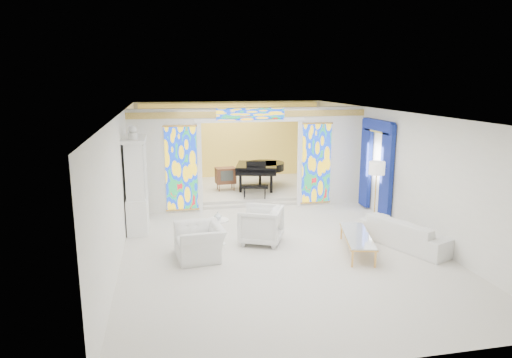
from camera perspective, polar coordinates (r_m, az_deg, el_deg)
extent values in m
plane|color=beige|center=(12.00, 1.08, -6.11)|extent=(12.00, 12.00, 0.00)
cube|color=white|center=(11.41, 1.14, 8.33)|extent=(7.00, 12.00, 0.02)
cube|color=white|center=(17.44, -3.22, 4.73)|extent=(7.00, 0.02, 3.00)
cube|color=white|center=(6.13, 13.67, -9.98)|extent=(7.00, 0.02, 3.00)
cube|color=white|center=(11.38, -16.35, 0.20)|extent=(0.02, 12.00, 3.00)
cube|color=white|center=(12.83, 16.55, 1.50)|extent=(0.02, 12.00, 3.00)
cube|color=white|center=(13.30, -11.39, 2.14)|extent=(2.00, 0.18, 3.00)
cube|color=white|center=(14.21, 9.22, 2.87)|extent=(2.00, 0.18, 3.00)
cube|color=white|center=(13.38, -0.76, 8.05)|extent=(3.00, 0.18, 0.40)
cube|color=white|center=(13.28, -7.03, 1.40)|extent=(0.12, 0.06, 2.60)
cube|color=white|center=(13.83, 5.45, 1.87)|extent=(0.12, 0.06, 2.60)
cube|color=white|center=(13.29, -0.68, 7.38)|extent=(3.24, 0.06, 0.12)
cube|color=#ECBD58|center=(13.28, -0.68, 8.11)|extent=(7.00, 0.05, 0.18)
cube|color=gold|center=(13.24, -9.31, 1.30)|extent=(0.90, 0.04, 2.40)
cube|color=gold|center=(13.99, 7.55, 1.94)|extent=(0.90, 0.04, 2.40)
cube|color=gold|center=(13.27, -0.67, 8.11)|extent=(2.00, 0.04, 0.34)
cube|color=beige|center=(15.85, -2.16, -1.21)|extent=(6.80, 3.80, 0.18)
cube|color=#F0D353|center=(17.32, -3.16, 4.68)|extent=(6.70, 0.10, 2.90)
cylinder|color=gold|center=(15.40, -1.43, 7.67)|extent=(0.48, 0.48, 0.30)
cube|color=navy|center=(12.85, 16.02, 0.87)|extent=(0.12, 0.55, 2.60)
cube|color=navy|center=(14.00, 13.58, 1.91)|extent=(0.12, 0.55, 2.60)
cube|color=navy|center=(13.26, 15.03, 6.52)|extent=(0.14, 1.70, 0.30)
cube|color=#E8CF52|center=(13.27, 14.99, 5.79)|extent=(0.12, 1.50, 0.06)
cube|color=white|center=(12.19, -14.52, -4.00)|extent=(0.50, 1.40, 0.90)
cube|color=white|center=(11.93, -14.82, 1.31)|extent=(0.44, 1.30, 1.40)
cube|color=silver|center=(11.92, -13.71, 1.36)|extent=(0.01, 1.20, 1.30)
cube|color=white|center=(11.82, -15.01, 4.84)|extent=(0.56, 1.46, 0.08)
cylinder|color=silver|center=(11.46, -15.14, 5.21)|extent=(0.22, 0.22, 0.16)
sphere|color=silver|center=(11.44, -15.19, 6.01)|extent=(0.20, 0.20, 0.20)
imported|color=white|center=(10.02, -7.06, -7.80)|extent=(1.08, 1.21, 0.72)
imported|color=white|center=(10.82, 0.62, -5.77)|extent=(1.25, 1.24, 0.87)
imported|color=silver|center=(11.20, 18.35, -6.35)|extent=(1.67, 2.41, 0.65)
cylinder|color=white|center=(10.64, -4.79, -5.16)|extent=(0.57, 0.57, 0.04)
cylinder|color=white|center=(10.74, -4.76, -6.70)|extent=(0.10, 0.10, 0.58)
cylinder|color=white|center=(10.83, -4.74, -8.13)|extent=(0.38, 0.38, 0.03)
imported|color=silver|center=(10.61, -4.80, -4.58)|extent=(0.22, 0.22, 0.18)
cube|color=silver|center=(10.49, 12.55, -6.93)|extent=(0.97, 1.88, 0.04)
cube|color=gold|center=(10.49, 12.55, -7.03)|extent=(1.00, 1.91, 0.03)
cube|color=gold|center=(9.73, 11.95, -9.72)|extent=(0.05, 0.05, 0.37)
cube|color=gold|center=(9.81, 14.68, -9.67)|extent=(0.05, 0.05, 0.37)
cube|color=gold|center=(11.31, 10.62, -6.49)|extent=(0.05, 0.05, 0.37)
cube|color=gold|center=(11.39, 12.96, -6.48)|extent=(0.05, 0.05, 0.37)
cylinder|color=gold|center=(12.68, 14.49, -5.43)|extent=(0.29, 0.29, 0.03)
cylinder|color=gold|center=(12.47, 14.68, -2.08)|extent=(0.03, 0.03, 1.56)
cylinder|color=silver|center=(12.31, 14.87, 1.33)|extent=(0.42, 0.42, 0.33)
cube|color=black|center=(15.42, 0.09, 1.40)|extent=(1.64, 1.70, 0.26)
cylinder|color=black|center=(15.72, 1.15, 1.61)|extent=(1.60, 1.60, 0.26)
cube|color=black|center=(14.61, -0.05, 0.65)|extent=(1.27, 0.57, 0.09)
cube|color=silver|center=(14.54, -0.06, 0.66)|extent=(1.13, 0.37, 0.03)
cube|color=black|center=(14.88, 0.01, 1.80)|extent=(0.63, 0.18, 0.23)
cube|color=black|center=(14.14, -0.16, -0.96)|extent=(0.88, 0.51, 0.07)
cylinder|color=black|center=(14.90, -1.95, -0.60)|extent=(0.11, 0.11, 0.57)
cylinder|color=black|center=(14.86, 1.92, -0.64)|extent=(0.11, 0.11, 0.57)
cylinder|color=black|center=(16.03, 0.51, 0.32)|extent=(0.11, 0.11, 0.57)
cube|color=brown|center=(15.22, -3.84, 0.44)|extent=(0.68, 0.49, 0.52)
cube|color=#343836|center=(15.00, -3.66, 0.39)|extent=(0.42, 0.05, 0.33)
cone|color=brown|center=(15.10, -4.62, -1.13)|extent=(0.04, 0.04, 0.23)
cone|color=brown|center=(15.20, -2.77, -1.01)|extent=(0.04, 0.04, 0.23)
cone|color=brown|center=(15.40, -4.85, -0.87)|extent=(0.04, 0.04, 0.23)
cone|color=brown|center=(15.50, -3.04, -0.75)|extent=(0.04, 0.04, 0.23)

